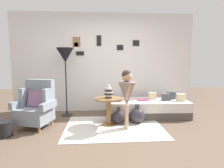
{
  "coord_description": "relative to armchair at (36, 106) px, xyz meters",
  "views": [
    {
      "loc": [
        -0.14,
        -3.07,
        1.36
      ],
      "look_at": [
        0.15,
        0.95,
        0.85
      ],
      "focal_mm": 29.72,
      "sensor_mm": 36.0,
      "label": 1
    }
  ],
  "objects": [
    {
      "name": "ground_plane",
      "position": [
        1.42,
        -0.74,
        -0.44
      ],
      "size": [
        12.0,
        12.0,
        0.0
      ],
      "primitive_type": "plane",
      "color": "brown"
    },
    {
      "name": "demijohn_near",
      "position": [
        1.71,
        0.05,
        -0.29
      ],
      "size": [
        0.29,
        0.29,
        0.38
      ],
      "color": "#332D38",
      "rests_on": "ground"
    },
    {
      "name": "person_child",
      "position": [
        1.83,
        -0.26,
        0.32
      ],
      "size": [
        0.34,
        0.34,
        1.18
      ],
      "color": "tan",
      "rests_on": "ground"
    },
    {
      "name": "rug",
      "position": [
        1.59,
        -0.16,
        -0.43
      ],
      "size": [
        1.97,
        1.48,
        0.01
      ],
      "primitive_type": "cube",
      "color": "silver",
      "rests_on": "ground"
    },
    {
      "name": "pillow_mid",
      "position": [
        3.1,
        0.65,
        0.05
      ],
      "size": [
        0.19,
        0.13,
        0.18
      ],
      "primitive_type": "cube",
      "rotation": [
        0.0,
        0.0,
        0.05
      ],
      "color": "#474C56",
      "rests_on": "daybed"
    },
    {
      "name": "pillow_head",
      "position": [
        3.24,
        0.41,
        0.05
      ],
      "size": [
        0.2,
        0.13,
        0.17
      ],
      "primitive_type": "cube",
      "rotation": [
        0.0,
        0.0,
        -0.06
      ],
      "color": "beige",
      "rests_on": "daybed"
    },
    {
      "name": "book_on_daybed",
      "position": [
        2.34,
        0.53,
        -0.02
      ],
      "size": [
        0.23,
        0.18,
        0.03
      ],
      "primitive_type": "cube",
      "rotation": [
        0.0,
        0.0,
        0.09
      ],
      "color": "#B33A73",
      "rests_on": "daybed"
    },
    {
      "name": "demijohn_far",
      "position": [
        2.11,
        0.06,
        -0.27
      ],
      "size": [
        0.33,
        0.33,
        0.42
      ],
      "color": "#332D38",
      "rests_on": "ground"
    },
    {
      "name": "gallery_wall",
      "position": [
        1.42,
        1.21,
        0.86
      ],
      "size": [
        4.8,
        0.12,
        2.6
      ],
      "color": "silver",
      "rests_on": "ground"
    },
    {
      "name": "magazine_basket",
      "position": [
        -0.43,
        -0.49,
        -0.3
      ],
      "size": [
        0.28,
        0.28,
        0.28
      ],
      "primitive_type": "cylinder",
      "color": "black",
      "rests_on": "ground"
    },
    {
      "name": "daybed",
      "position": [
        2.48,
        0.56,
        -0.24
      ],
      "size": [
        1.93,
        0.87,
        0.4
      ],
      "color": "#4C4742",
      "rests_on": "ground"
    },
    {
      "name": "floor_lamp",
      "position": [
        0.48,
        0.76,
        1.0
      ],
      "size": [
        0.41,
        0.41,
        1.66
      ],
      "color": "black",
      "rests_on": "ground"
    },
    {
      "name": "pillow_back",
      "position": [
        2.91,
        0.49,
        0.04
      ],
      "size": [
        0.2,
        0.12,
        0.16
      ],
      "primitive_type": "cube",
      "rotation": [
        0.0,
        0.0,
        0.02
      ],
      "color": "#474C56",
      "rests_on": "daybed"
    },
    {
      "name": "vase_striped",
      "position": [
        1.49,
        0.02,
        0.25
      ],
      "size": [
        0.18,
        0.18,
        0.28
      ],
      "color": "black",
      "rests_on": "side_table"
    },
    {
      "name": "side_table",
      "position": [
        1.49,
        -0.01,
        -0.02
      ],
      "size": [
        0.58,
        0.58,
        0.58
      ],
      "color": "olive",
      "rests_on": "ground"
    },
    {
      "name": "armchair",
      "position": [
        0.0,
        0.0,
        0.0
      ],
      "size": [
        0.86,
        0.74,
        0.97
      ],
      "color": "tan",
      "rests_on": "ground"
    },
    {
      "name": "pillow_extra",
      "position": [
        2.61,
        0.64,
        0.05
      ],
      "size": [
        0.19,
        0.13,
        0.17
      ],
      "primitive_type": "cube",
      "rotation": [
        0.0,
        0.0,
        0.05
      ],
      "color": "beige",
      "rests_on": "daybed"
    }
  ]
}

